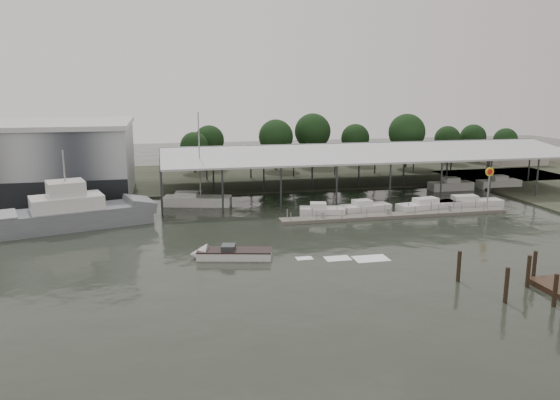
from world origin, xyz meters
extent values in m
plane|color=#252B22|center=(0.00, 0.00, 0.00)|extent=(200.00, 200.00, 0.00)
cube|color=#3E4332|center=(0.00, 42.00, 0.10)|extent=(140.00, 30.00, 0.30)
cube|color=#9DA1A7|center=(-28.00, 30.00, 5.00)|extent=(24.00, 20.00, 10.00)
cube|color=black|center=(-28.00, 19.95, 2.00)|extent=(24.00, 0.30, 4.00)
cube|color=silver|center=(-28.00, 30.00, 10.20)|extent=(24.50, 20.50, 0.60)
cube|color=#323537|center=(17.00, 28.00, 6.76)|extent=(58.00, 0.40, 0.30)
cylinder|color=#323537|center=(-12.00, 16.50, 2.75)|extent=(0.24, 0.24, 5.50)
cylinder|color=#323537|center=(-12.00, 39.50, 2.75)|extent=(0.24, 0.24, 5.50)
cylinder|color=#323537|center=(46.00, 39.50, 2.75)|extent=(0.24, 0.24, 5.50)
cube|color=#605C54|center=(15.00, 10.00, 0.20)|extent=(28.00, 2.00, 0.40)
cylinder|color=gray|center=(2.00, 9.10, 0.80)|extent=(0.10, 0.10, 1.20)
cylinder|color=gray|center=(28.00, 10.90, 0.80)|extent=(0.10, 0.10, 1.20)
cube|color=gray|center=(14.00, 10.00, 0.70)|extent=(0.30, 0.30, 0.70)
cylinder|color=gray|center=(27.00, 10.00, 2.50)|extent=(0.16, 0.16, 5.00)
cylinder|color=yellow|center=(27.00, 10.00, 5.00)|extent=(1.10, 0.12, 1.10)
cylinder|color=red|center=(27.00, 9.93, 5.00)|extent=(0.70, 0.05, 0.70)
cube|color=#A1998D|center=(55.00, 45.00, 2.00)|extent=(10.00, 8.00, 4.00)
cube|color=slate|center=(-21.18, 13.32, 0.90)|extent=(16.45, 9.19, 2.40)
cube|color=slate|center=(-14.56, 15.29, 1.90)|extent=(4.23, 5.39, 1.76)
cube|color=silver|center=(-22.08, 13.06, 2.69)|extent=(8.24, 6.02, 1.80)
cube|color=silver|center=(-22.08, 13.06, 4.39)|extent=(4.61, 4.43, 1.61)
cylinder|color=gray|center=(-22.08, 13.06, 6.79)|extent=(0.18, 0.18, 3.50)
cube|color=gray|center=(-27.80, 11.36, 2.21)|extent=(3.15, 5.07, 0.15)
cube|color=silver|center=(-7.51, 21.32, 0.50)|extent=(9.02, 4.63, 1.40)
cube|color=silver|center=(-8.85, 21.65, 1.40)|extent=(3.12, 2.41, 0.80)
cylinder|color=gray|center=(-7.09, 21.21, 6.43)|extent=(0.16, 0.16, 11.08)
cylinder|color=gray|center=(-8.60, 21.59, 1.90)|extent=(3.42, 0.97, 0.12)
cube|color=silver|center=(-5.77, -1.47, 0.35)|extent=(6.91, 3.46, 0.90)
cone|color=silver|center=(-8.93, -0.73, 0.35)|extent=(2.01, 2.31, 2.00)
cube|color=black|center=(-5.77, -1.47, 0.75)|extent=(6.92, 3.52, 0.12)
cube|color=#323537|center=(-6.28, -1.35, 1.00)|extent=(1.49, 1.64, 0.50)
cube|color=white|center=(0.38, -2.91, 0.02)|extent=(2.30, 1.50, 0.04)
cube|color=white|center=(3.30, -3.59, 0.02)|extent=(3.10, 2.00, 0.04)
cube|color=white|center=(6.22, -4.28, 0.02)|extent=(3.90, 2.50, 0.04)
cube|color=silver|center=(6.59, 12.26, 0.50)|extent=(5.71, 3.42, 1.10)
cube|color=silver|center=(6.09, 12.26, 1.30)|extent=(2.20, 2.01, 0.70)
cube|color=silver|center=(12.26, 12.69, 0.50)|extent=(6.37, 3.10, 1.10)
cube|color=silver|center=(11.76, 12.69, 1.30)|extent=(2.35, 1.91, 0.70)
cube|color=silver|center=(20.37, 12.12, 0.50)|extent=(8.70, 3.57, 1.10)
cube|color=silver|center=(19.87, 12.12, 1.30)|extent=(3.18, 2.07, 0.70)
cube|color=silver|center=(25.94, 12.55, 0.50)|extent=(8.84, 2.66, 1.10)
cube|color=silver|center=(25.44, 12.55, 1.30)|extent=(3.14, 1.76, 0.70)
cylinder|color=#2E2217|center=(15.46, -13.41, 0.97)|extent=(0.32, 0.32, 3.15)
cylinder|color=#2E2217|center=(14.87, -17.14, 0.90)|extent=(0.32, 0.32, 3.00)
cylinder|color=#2E2217|center=(11.92, -15.81, 1.02)|extent=(0.32, 0.32, 3.24)
cylinder|color=#2E2217|center=(10.91, -11.09, 0.94)|extent=(0.32, 0.32, 3.09)
cylinder|color=#2E2217|center=(17.35, -11.64, 0.82)|extent=(0.32, 0.32, 2.83)
cylinder|color=black|center=(-6.15, 47.34, 1.74)|extent=(0.50, 0.50, 3.48)
sphere|color=#183214|center=(-6.15, 47.34, 4.88)|extent=(4.88, 4.88, 4.88)
cylinder|color=black|center=(-3.22, 51.02, 1.94)|extent=(0.50, 0.50, 3.89)
sphere|color=#183214|center=(-3.22, 51.02, 5.44)|extent=(5.44, 5.44, 5.44)
cylinder|color=black|center=(8.40, 47.42, 2.21)|extent=(0.50, 0.50, 4.42)
sphere|color=#183214|center=(8.40, 47.42, 6.18)|extent=(6.18, 6.18, 6.18)
cylinder|color=black|center=(16.04, 50.31, 2.41)|extent=(0.50, 0.50, 4.82)
sphere|color=#183214|center=(16.04, 50.31, 6.74)|extent=(6.74, 6.74, 6.74)
cylinder|color=black|center=(24.39, 50.03, 1.92)|extent=(0.50, 0.50, 3.83)
sphere|color=#183214|center=(24.39, 50.03, 5.36)|extent=(5.36, 5.36, 5.36)
cylinder|color=black|center=(32.63, 45.22, 2.41)|extent=(0.50, 0.50, 4.82)
sphere|color=#183214|center=(32.63, 45.22, 6.74)|extent=(6.74, 6.74, 6.74)
cylinder|color=black|center=(42.72, 48.35, 1.79)|extent=(0.50, 0.50, 3.57)
sphere|color=#183214|center=(42.72, 48.35, 5.00)|extent=(5.00, 5.00, 5.00)
cylinder|color=black|center=(49.06, 49.68, 1.81)|extent=(0.50, 0.50, 3.62)
sphere|color=#183214|center=(49.06, 49.68, 5.07)|extent=(5.07, 5.07, 5.07)
cylinder|color=black|center=(54.39, 46.83, 1.67)|extent=(0.50, 0.50, 3.33)
sphere|color=#183214|center=(54.39, 46.83, 4.66)|extent=(4.66, 4.66, 4.66)
camera|label=1|loc=(-11.82, -48.35, 15.41)|focal=35.00mm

